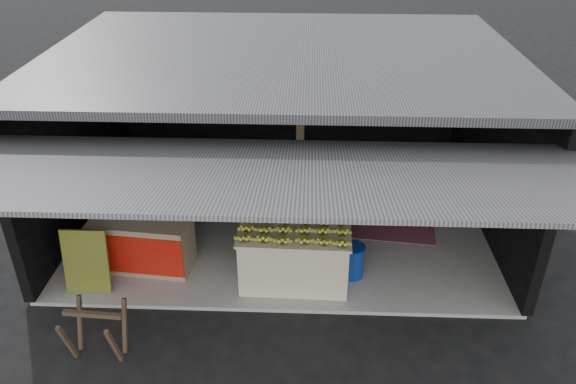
{
  "coord_description": "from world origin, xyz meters",
  "views": [
    {
      "loc": [
        0.43,
        -5.99,
        5.4
      ],
      "look_at": [
        0.13,
        1.51,
        1.1
      ],
      "focal_mm": 35.0,
      "sensor_mm": 36.0,
      "label": 1
    }
  ],
  "objects_px": {
    "banana_table": "(295,254)",
    "sawhorse": "(96,329)",
    "white_crate": "(305,215)",
    "water_barrel": "(353,262)",
    "neighbor_stall": "(142,240)",
    "plastic_chair": "(421,191)"
  },
  "relations": [
    {
      "from": "sawhorse",
      "to": "water_barrel",
      "type": "height_order",
      "value": "sawhorse"
    },
    {
      "from": "neighbor_stall",
      "to": "sawhorse",
      "type": "relative_size",
      "value": 2.06
    },
    {
      "from": "banana_table",
      "to": "plastic_chair",
      "type": "bearing_deg",
      "value": 40.84
    },
    {
      "from": "sawhorse",
      "to": "plastic_chair",
      "type": "xyz_separation_m",
      "value": [
        4.55,
        3.33,
        0.18
      ]
    },
    {
      "from": "neighbor_stall",
      "to": "water_barrel",
      "type": "height_order",
      "value": "neighbor_stall"
    },
    {
      "from": "banana_table",
      "to": "water_barrel",
      "type": "bearing_deg",
      "value": 9.13
    },
    {
      "from": "water_barrel",
      "to": "sawhorse",
      "type": "bearing_deg",
      "value": -152.58
    },
    {
      "from": "white_crate",
      "to": "sawhorse",
      "type": "distance_m",
      "value": 3.61
    },
    {
      "from": "banana_table",
      "to": "sawhorse",
      "type": "xyz_separation_m",
      "value": [
        -2.43,
        -1.6,
        -0.05
      ]
    },
    {
      "from": "sawhorse",
      "to": "water_barrel",
      "type": "relative_size",
      "value": 1.5
    },
    {
      "from": "water_barrel",
      "to": "white_crate",
      "type": "bearing_deg",
      "value": 131.71
    },
    {
      "from": "sawhorse",
      "to": "plastic_chair",
      "type": "bearing_deg",
      "value": 39.92
    },
    {
      "from": "neighbor_stall",
      "to": "sawhorse",
      "type": "distance_m",
      "value": 1.85
    },
    {
      "from": "water_barrel",
      "to": "plastic_chair",
      "type": "xyz_separation_m",
      "value": [
        1.25,
        1.62,
        0.33
      ]
    },
    {
      "from": "banana_table",
      "to": "sawhorse",
      "type": "distance_m",
      "value": 2.91
    },
    {
      "from": "water_barrel",
      "to": "banana_table",
      "type": "bearing_deg",
      "value": -172.41
    },
    {
      "from": "banana_table",
      "to": "sawhorse",
      "type": "relative_size",
      "value": 2.2
    },
    {
      "from": "white_crate",
      "to": "water_barrel",
      "type": "relative_size",
      "value": 2.22
    },
    {
      "from": "white_crate",
      "to": "neighbor_stall",
      "type": "bearing_deg",
      "value": -171.38
    },
    {
      "from": "white_crate",
      "to": "sawhorse",
      "type": "height_order",
      "value": "white_crate"
    },
    {
      "from": "banana_table",
      "to": "white_crate",
      "type": "xyz_separation_m",
      "value": [
        0.14,
        0.93,
        0.1
      ]
    },
    {
      "from": "banana_table",
      "to": "water_barrel",
      "type": "height_order",
      "value": "banana_table"
    }
  ]
}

